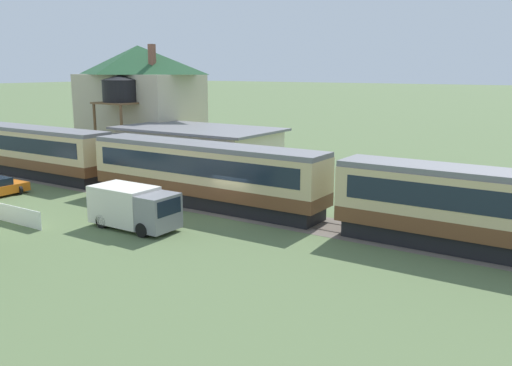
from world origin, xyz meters
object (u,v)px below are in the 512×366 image
(station_building, at_px, (198,148))
(passenger_train, at_px, (207,172))
(yard_tree_0, at_px, (190,118))
(station_house_dark_green_roof, at_px, (140,98))
(delivery_truck_grey, at_px, (134,207))
(water_tower, at_px, (121,91))

(station_building, bearing_deg, passenger_train, -48.13)
(station_building, height_order, yard_tree_0, yard_tree_0)
(station_house_dark_green_roof, height_order, delivery_truck_grey, station_house_dark_green_roof)
(station_building, height_order, water_tower, water_tower)
(passenger_train, relative_size, yard_tree_0, 10.28)
(passenger_train, xyz_separation_m, water_tower, (-19.32, 10.88, 4.36))
(station_building, bearing_deg, delivery_truck_grey, -62.11)
(delivery_truck_grey, bearing_deg, water_tower, 138.03)
(passenger_train, height_order, delivery_truck_grey, passenger_train)
(yard_tree_0, bearing_deg, passenger_train, -47.39)
(station_house_dark_green_roof, bearing_deg, station_building, -22.98)
(station_building, distance_m, station_house_dark_green_roof, 13.73)
(delivery_truck_grey, xyz_separation_m, yard_tree_0, (-16.17, 24.14, 2.43))
(station_house_dark_green_roof, xyz_separation_m, yard_tree_0, (4.44, 2.96, -2.12))
(passenger_train, distance_m, yard_tree_0, 24.43)
(station_building, distance_m, yard_tree_0, 11.31)
(station_building, height_order, delivery_truck_grey, station_building)
(station_building, relative_size, station_house_dark_green_roof, 1.06)
(yard_tree_0, bearing_deg, delivery_truck_grey, -56.18)
(station_house_dark_green_roof, distance_m, delivery_truck_grey, 29.91)
(station_building, xyz_separation_m, yard_tree_0, (-7.68, 8.10, 1.76))
(water_tower, bearing_deg, passenger_train, -29.39)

